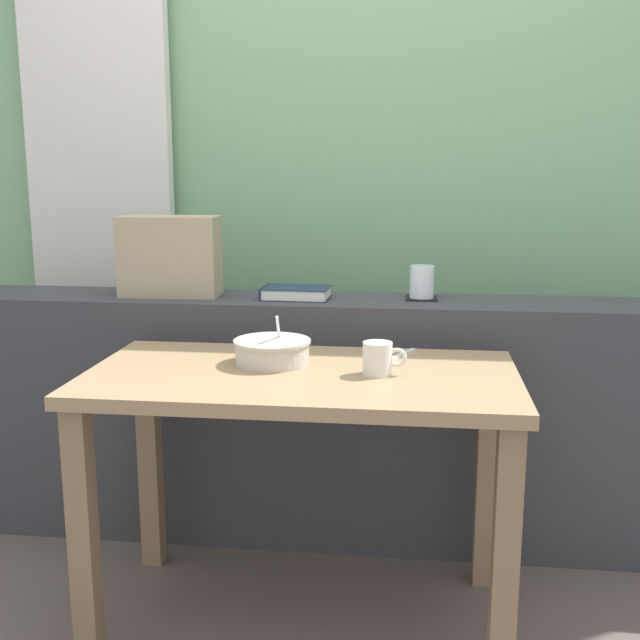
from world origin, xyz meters
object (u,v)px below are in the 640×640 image
object	(u,v)px
closed_book	(295,293)
soup_bowl	(272,352)
throw_pillow	(170,256)
juice_glass	(422,283)
breakfast_table	(302,416)
ceramic_mug	(378,358)
fork_utensil	(401,355)
coaster_square	(421,298)

from	to	relation	value
closed_book	soup_bowl	size ratio (longest dim) A/B	1.05
closed_book	throw_pillow	xyz separation A→B (m)	(-0.42, 0.01, 0.11)
juice_glass	closed_book	bearing A→B (deg)	-174.43
breakfast_table	ceramic_mug	xyz separation A→B (m)	(0.20, -0.00, 0.16)
juice_glass	breakfast_table	bearing A→B (deg)	-119.86
fork_utensil	ceramic_mug	xyz separation A→B (m)	(-0.05, -0.20, 0.04)
breakfast_table	throw_pillow	bearing A→B (deg)	134.94
juice_glass	closed_book	distance (m)	0.41
soup_bowl	ceramic_mug	world-z (taller)	soup_bowl
breakfast_table	juice_glass	size ratio (longest dim) A/B	10.93
throw_pillow	ceramic_mug	world-z (taller)	throw_pillow
closed_book	soup_bowl	world-z (taller)	closed_book
juice_glass	soup_bowl	world-z (taller)	juice_glass
throw_pillow	closed_book	bearing A→B (deg)	-1.16
breakfast_table	throw_pillow	world-z (taller)	throw_pillow
soup_bowl	ceramic_mug	size ratio (longest dim) A/B	1.85
soup_bowl	ceramic_mug	distance (m)	0.30
closed_book	fork_utensil	xyz separation A→B (m)	(0.35, -0.30, -0.12)
breakfast_table	coaster_square	distance (m)	0.66
breakfast_table	soup_bowl	xyz separation A→B (m)	(-0.09, 0.07, 0.15)
closed_book	soup_bowl	distance (m)	0.44
juice_glass	soup_bowl	xyz separation A→B (m)	(-0.40, -0.46, -0.13)
closed_book	soup_bowl	xyz separation A→B (m)	(0.00, -0.43, -0.09)
throw_pillow	ceramic_mug	distance (m)	0.89
soup_bowl	fork_utensil	world-z (taller)	soup_bowl
closed_book	soup_bowl	bearing A→B (deg)	-89.71
soup_bowl	fork_utensil	xyz separation A→B (m)	(0.34, 0.13, -0.03)
breakfast_table	throw_pillow	size ratio (longest dim) A/B	3.50
coaster_square	fork_utensil	xyz separation A→B (m)	(-0.06, -0.34, -0.11)
juice_glass	throw_pillow	distance (m)	0.82
closed_book	throw_pillow	bearing A→B (deg)	178.84
breakfast_table	juice_glass	distance (m)	0.68
juice_glass	soup_bowl	bearing A→B (deg)	-130.75
breakfast_table	ceramic_mug	size ratio (longest dim) A/B	9.91
fork_utensil	closed_book	bearing A→B (deg)	165.70
coaster_square	closed_book	size ratio (longest dim) A/B	0.46
closed_book	throw_pillow	distance (m)	0.43
ceramic_mug	fork_utensil	bearing A→B (deg)	75.41
juice_glass	closed_book	size ratio (longest dim) A/B	0.47
breakfast_table	fork_utensil	bearing A→B (deg)	38.45
ceramic_mug	soup_bowl	bearing A→B (deg)	164.80
soup_bowl	fork_utensil	bearing A→B (deg)	20.09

